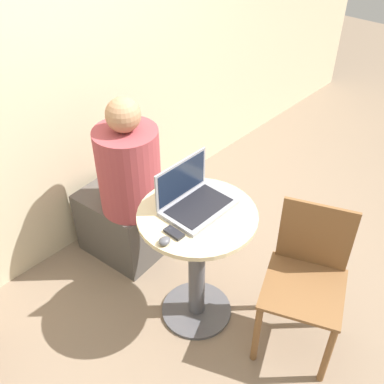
{
  "coord_description": "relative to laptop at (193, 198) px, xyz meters",
  "views": [
    {
      "loc": [
        -1.26,
        -1.12,
        2.21
      ],
      "look_at": [
        0.02,
        0.05,
        0.86
      ],
      "focal_mm": 42.0,
      "sensor_mm": 36.0,
      "label": 1
    }
  ],
  "objects": [
    {
      "name": "chair_empty",
      "position": [
        0.24,
        -0.56,
        -0.37
      ],
      "size": [
        0.52,
        0.52,
        0.84
      ],
      "color": "brown",
      "rests_on": "ground_plane"
    },
    {
      "name": "ground_plane",
      "position": [
        -0.03,
        -0.05,
        -0.81
      ],
      "size": [
        12.0,
        12.0,
        0.0
      ],
      "primitive_type": "plane",
      "color": "#7F6B56"
    },
    {
      "name": "computer_mouse",
      "position": [
        -0.29,
        -0.09,
        -0.03
      ],
      "size": [
        0.06,
        0.05,
        0.03
      ],
      "color": "#4C4C51",
      "rests_on": "round_table"
    },
    {
      "name": "person_seated",
      "position": [
        0.02,
        0.6,
        -0.33
      ],
      "size": [
        0.4,
        0.59,
        1.17
      ],
      "color": "#4C4742",
      "rests_on": "ground_plane"
    },
    {
      "name": "round_table",
      "position": [
        -0.03,
        -0.05,
        -0.32
      ],
      "size": [
        0.61,
        0.61,
        0.76
      ],
      "color": "#4C4C51",
      "rests_on": "ground_plane"
    },
    {
      "name": "back_wall",
      "position": [
        -0.03,
        1.0,
        0.49
      ],
      "size": [
        7.0,
        0.05,
        2.6
      ],
      "color": "beige",
      "rests_on": "ground_plane"
    },
    {
      "name": "laptop",
      "position": [
        0.0,
        0.0,
        0.0
      ],
      "size": [
        0.35,
        0.25,
        0.23
      ],
      "color": "gray",
      "rests_on": "round_table"
    },
    {
      "name": "cell_phone",
      "position": [
        -0.21,
        -0.07,
        -0.04
      ],
      "size": [
        0.05,
        0.1,
        0.02
      ],
      "color": "black",
      "rests_on": "round_table"
    }
  ]
}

